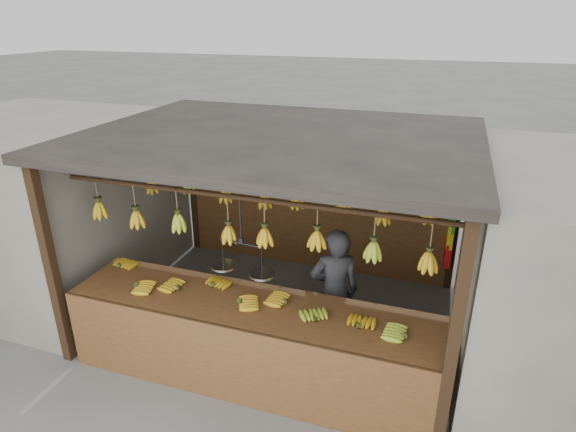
% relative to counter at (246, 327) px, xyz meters
% --- Properties ---
extents(ground, '(80.00, 80.00, 0.00)m').
position_rel_counter_xyz_m(ground, '(-0.07, 1.23, -0.72)').
color(ground, '#5B5B57').
extents(stall, '(4.30, 3.30, 2.40)m').
position_rel_counter_xyz_m(stall, '(-0.07, 1.56, 1.25)').
color(stall, black).
rests_on(stall, ground).
extents(neighbor_left, '(3.00, 3.00, 2.30)m').
position_rel_counter_xyz_m(neighbor_left, '(-3.67, 1.23, 0.43)').
color(neighbor_left, slate).
rests_on(neighbor_left, ground).
extents(counter, '(3.83, 0.87, 0.96)m').
position_rel_counter_xyz_m(counter, '(0.00, 0.00, 0.00)').
color(counter, '#57351A').
rests_on(counter, ground).
extents(hanging_bananas, '(3.62, 2.25, 0.39)m').
position_rel_counter_xyz_m(hanging_bananas, '(-0.07, 1.24, 0.90)').
color(hanging_bananas, '#BA8913').
rests_on(hanging_bananas, ground).
extents(balance_scale, '(0.70, 0.29, 0.79)m').
position_rel_counter_xyz_m(balance_scale, '(-0.12, 0.23, 0.55)').
color(balance_scale, black).
rests_on(balance_scale, ground).
extents(vendor, '(0.65, 0.55, 1.52)m').
position_rel_counter_xyz_m(vendor, '(0.70, 0.86, 0.04)').
color(vendor, '#262628').
rests_on(vendor, ground).
extents(bag_bundles, '(0.08, 0.26, 1.24)m').
position_rel_counter_xyz_m(bag_bundles, '(1.87, 2.58, 0.30)').
color(bag_bundles, '#1426BF').
rests_on(bag_bundles, ground).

